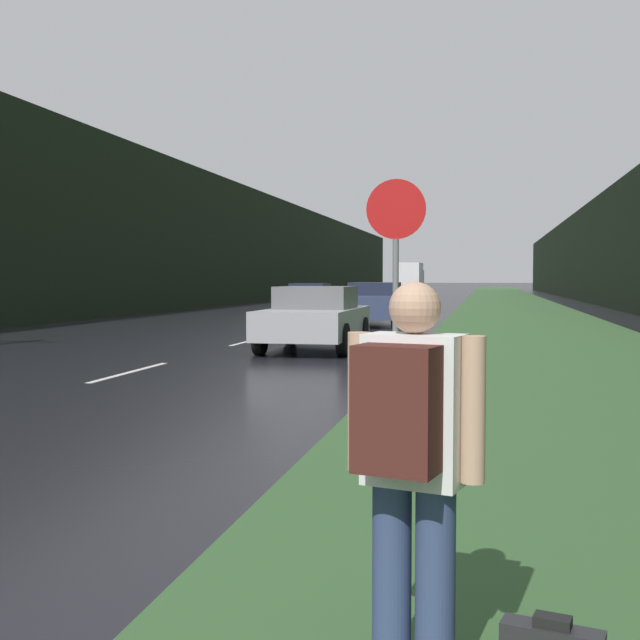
{
  "coord_description": "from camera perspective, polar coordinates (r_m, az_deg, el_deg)",
  "views": [
    {
      "loc": [
        6.03,
        0.2,
        1.62
      ],
      "look_at": [
        2.86,
        15.3,
        0.82
      ],
      "focal_mm": 45.0,
      "sensor_mm": 36.0,
      "label": 1
    }
  ],
  "objects": [
    {
      "name": "grass_verge",
      "position": [
        39.85,
        13.82,
        0.58
      ],
      "size": [
        6.0,
        240.0,
        0.02
      ],
      "primitive_type": "cube",
      "color": "#33562D",
      "rests_on": "ground_plane"
    },
    {
      "name": "lane_stripe_c",
      "position": [
        14.24,
        -13.33,
        -3.62
      ],
      "size": [
        0.12,
        3.0,
        0.01
      ],
      "primitive_type": "cube",
      "color": "silver",
      "rests_on": "ground_plane"
    },
    {
      "name": "lane_stripe_d",
      "position": [
        20.76,
        -5.09,
        -1.5
      ],
      "size": [
        0.12,
        3.0,
        0.01
      ],
      "primitive_type": "cube",
      "color": "silver",
      "rests_on": "ground_plane"
    },
    {
      "name": "lane_stripe_e",
      "position": [
        27.51,
        -0.85,
        -0.39
      ],
      "size": [
        0.12,
        3.0,
        0.01
      ],
      "primitive_type": "cube",
      "color": "silver",
      "rests_on": "ground_plane"
    },
    {
      "name": "lane_stripe_f",
      "position": [
        34.37,
        1.71,
        0.28
      ],
      "size": [
        0.12,
        3.0,
        0.01
      ],
      "primitive_type": "cube",
      "color": "silver",
      "rests_on": "ground_plane"
    },
    {
      "name": "treeline_far_side",
      "position": [
        52.49,
        -6.47,
        5.37
      ],
      "size": [
        2.0,
        140.0,
        7.65
      ],
      "primitive_type": "cube",
      "color": "black",
      "rests_on": "ground_plane"
    },
    {
      "name": "treeline_near_side",
      "position": [
        50.37,
        20.33,
        4.7
      ],
      "size": [
        2.0,
        140.0,
        6.59
      ],
      "primitive_type": "cube",
      "color": "black",
      "rests_on": "ground_plane"
    },
    {
      "name": "stop_sign",
      "position": [
        9.12,
        5.4,
        3.36
      ],
      "size": [
        0.68,
        0.07,
        2.74
      ],
      "color": "slate",
      "rests_on": "ground_plane"
    },
    {
      "name": "hitchhiker_with_backpack",
      "position": [
        3.15,
        6.46,
        -9.75
      ],
      "size": [
        0.54,
        0.46,
        1.61
      ],
      "rotation": [
        0.0,
        0.0,
        -0.25
      ],
      "color": "navy",
      "rests_on": "ground_plane"
    },
    {
      "name": "car_passing_near",
      "position": [
        18.09,
        -0.37,
        0.18
      ],
      "size": [
        1.99,
        4.29,
        1.44
      ],
      "rotation": [
        0.0,
        0.0,
        3.14
      ],
      "color": "#9E9EA3",
      "rests_on": "ground_plane"
    },
    {
      "name": "car_passing_far",
      "position": [
        27.64,
        3.88,
        1.18
      ],
      "size": [
        1.97,
        4.55,
        1.48
      ],
      "rotation": [
        0.0,
        0.0,
        3.14
      ],
      "color": "#2D3856",
      "rests_on": "ground_plane"
    },
    {
      "name": "car_oncoming",
      "position": [
        38.14,
        -0.65,
        1.62
      ],
      "size": [
        2.05,
        4.19,
        1.39
      ],
      "color": "#2D3856",
      "rests_on": "ground_plane"
    },
    {
      "name": "delivery_truck",
      "position": [
        88.55,
        6.5,
        3.04
      ],
      "size": [
        2.5,
        7.64,
        3.3
      ],
      "color": "gray",
      "rests_on": "ground_plane"
    }
  ]
}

